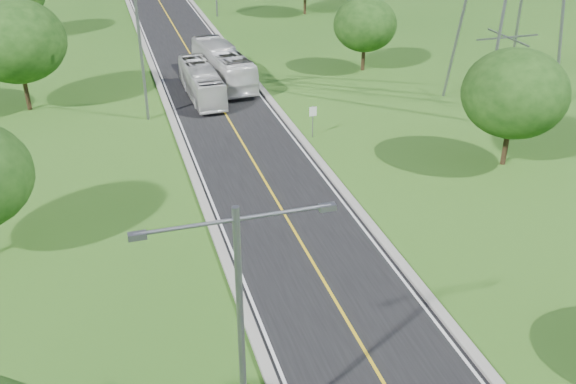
# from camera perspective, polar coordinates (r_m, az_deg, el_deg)

# --- Properties ---
(ground) EXTENTS (260.00, 260.00, 0.00)m
(ground) POSITION_cam_1_polar(r_m,az_deg,el_deg) (66.41, -8.41, 11.55)
(ground) COLOR #255016
(ground) RESTS_ON ground
(road) EXTENTS (8.00, 150.00, 0.06)m
(road) POSITION_cam_1_polar(r_m,az_deg,el_deg) (72.13, -9.20, 12.85)
(road) COLOR black
(road) RESTS_ON ground
(curb_left) EXTENTS (0.50, 150.00, 0.22)m
(curb_left) POSITION_cam_1_polar(r_m,az_deg,el_deg) (71.70, -12.64, 12.51)
(curb_left) COLOR gray
(curb_left) RESTS_ON ground
(curb_right) EXTENTS (0.50, 150.00, 0.22)m
(curb_right) POSITION_cam_1_polar(r_m,az_deg,el_deg) (72.76, -5.82, 13.26)
(curb_right) COLOR gray
(curb_right) RESTS_ON ground
(speed_limit_sign) EXTENTS (0.55, 0.09, 2.40)m
(speed_limit_sign) POSITION_cam_1_polar(r_m,az_deg,el_deg) (46.70, 2.22, 6.72)
(speed_limit_sign) COLOR slate
(speed_limit_sign) RESTS_ON ground
(streetlight_near_left) EXTENTS (5.90, 0.25, 10.00)m
(streetlight_near_left) POSITION_cam_1_polar(r_m,az_deg,el_deg) (19.97, -4.24, -11.51)
(streetlight_near_left) COLOR slate
(streetlight_near_left) RESTS_ON ground
(streetlight_mid_left) EXTENTS (5.90, 0.25, 10.00)m
(streetlight_mid_left) POSITION_cam_1_polar(r_m,az_deg,el_deg) (49.84, -13.01, 12.68)
(streetlight_mid_left) COLOR slate
(streetlight_mid_left) RESTS_ON ground
(tree_lc) EXTENTS (7.56, 7.56, 8.79)m
(tree_lc) POSITION_cam_1_polar(r_m,az_deg,el_deg) (55.01, -23.00, 12.23)
(tree_lc) COLOR black
(tree_lc) RESTS_ON ground
(tree_rb) EXTENTS (6.72, 6.72, 7.82)m
(tree_rb) POSITION_cam_1_polar(r_m,az_deg,el_deg) (43.70, 19.51, 8.26)
(tree_rb) COLOR black
(tree_rb) RESTS_ON ground
(tree_rc) EXTENTS (5.88, 5.88, 6.84)m
(tree_rc) POSITION_cam_1_polar(r_m,az_deg,el_deg) (61.79, 6.87, 14.57)
(tree_rc) COLOR black
(tree_rc) RESTS_ON ground
(bus_outbound) EXTENTS (3.85, 11.76, 3.22)m
(bus_outbound) POSITION_cam_1_polar(r_m,az_deg,el_deg) (58.63, -5.81, 11.18)
(bus_outbound) COLOR silver
(bus_outbound) RESTS_ON road
(bus_inbound) EXTENTS (2.48, 9.74, 2.70)m
(bus_inbound) POSITION_cam_1_polar(r_m,az_deg,el_deg) (55.12, -7.70, 9.68)
(bus_inbound) COLOR silver
(bus_inbound) RESTS_ON road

